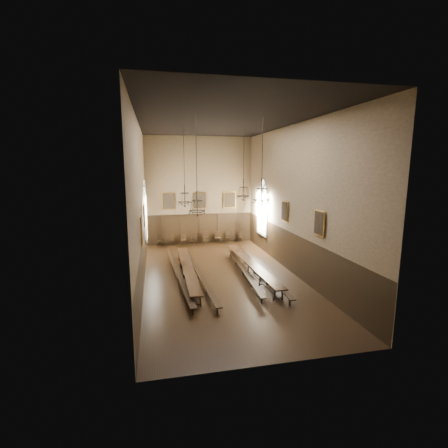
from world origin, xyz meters
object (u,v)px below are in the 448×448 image
object	(u,v)px
chandelier_front_left	(197,205)
chandelier_front_right	(261,195)
chair_1	(172,242)
chair_5	(218,240)
chair_7	(240,239)
chandelier_back_right	(243,192)
bench_left_inner	(198,274)
chair_3	(194,241)
bench_left_outer	(178,274)
bench_right_outer	(262,270)
bench_right_inner	(243,271)
table_left	(188,272)
chair_6	(228,239)
chair_4	(206,240)
chair_0	(160,243)
chandelier_back_left	(185,197)
chair_2	(184,242)

from	to	relation	value
chandelier_front_left	chandelier_front_right	size ratio (longest dim) A/B	1.11
chair_1	chair_5	xyz separation A→B (m)	(3.93, 0.10, 0.02)
chair_7	chandelier_back_right	bearing A→B (deg)	-83.32
bench_left_inner	chair_7	world-z (taller)	chair_7
chair_3	chandelier_front_left	bearing A→B (deg)	-76.69
bench_left_inner	bench_left_outer	bearing A→B (deg)	169.82
chair_7	chandelier_back_right	world-z (taller)	chandelier_back_right
bench_right_outer	chair_5	distance (m)	8.83
bench_left_outer	chair_1	bearing A→B (deg)	89.41
chair_1	chair_3	size ratio (longest dim) A/B	0.93
bench_right_inner	chandelier_front_right	xyz separation A→B (m)	(0.40, -2.01, 4.80)
table_left	chair_1	distance (m)	8.36
chair_1	bench_right_inner	bearing A→B (deg)	-47.70
chandelier_front_right	chair_6	bearing A→B (deg)	86.56
chair_4	chair_7	size ratio (longest dim) A/B	1.11
chair_6	table_left	bearing A→B (deg)	-127.00
bench_right_outer	chair_4	world-z (taller)	chair_4
bench_right_outer	chair_5	world-z (taller)	chair_5
table_left	chair_7	distance (m)	10.02
chandelier_front_left	chair_4	bearing A→B (deg)	79.08
chair_5	chandelier_back_right	world-z (taller)	chandelier_back_right
bench_right_inner	chandelier_back_right	distance (m)	5.39
table_left	chandelier_back_right	distance (m)	6.60
bench_right_outer	chandelier_front_left	size ratio (longest dim) A/B	2.05
table_left	chair_0	bearing A→B (deg)	99.69
bench_right_outer	bench_left_outer	bearing A→B (deg)	176.71
chandelier_back_left	chandelier_front_right	xyz separation A→B (m)	(3.64, -4.27, 0.47)
bench_right_outer	chandelier_front_right	bearing A→B (deg)	-112.94
chair_3	chair_7	xyz separation A→B (m)	(4.03, -0.05, -0.01)
bench_right_outer	chair_1	bearing A→B (deg)	120.13
chair_5	chandelier_front_left	bearing A→B (deg)	-106.70
chair_4	chandelier_front_right	world-z (taller)	chandelier_front_right
bench_left_outer	bench_left_inner	xyz separation A→B (m)	(1.17, -0.21, -0.00)
bench_left_inner	chair_2	size ratio (longest dim) A/B	11.84
bench_right_inner	chair_3	xyz separation A→B (m)	(-1.93, 8.61, 0.03)
table_left	chair_3	world-z (taller)	chair_3
bench_left_inner	chair_5	distance (m)	9.13
chandelier_front_right	chair_1	bearing A→B (deg)	112.02
bench_right_outer	chair_7	bearing A→B (deg)	83.99
chair_6	chandelier_front_right	distance (m)	11.65
chair_2	chandelier_back_right	world-z (taller)	chandelier_back_right
chair_5	table_left	bearing A→B (deg)	-112.61
bench_left_outer	chair_5	xyz separation A→B (m)	(4.01, 8.47, -0.01)
bench_right_inner	chair_2	bearing A→B (deg)	108.39
chandelier_front_left	bench_right_outer	bearing A→B (deg)	25.25
chair_2	chandelier_front_left	bearing A→B (deg)	-103.10
chandelier_back_right	chandelier_front_right	bearing A→B (deg)	-94.08
table_left	bench_left_outer	world-z (taller)	table_left
chair_2	chandelier_front_left	xyz separation A→B (m)	(-0.20, -10.68, 4.37)
chair_2	bench_right_outer	bearing A→B (deg)	-77.25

